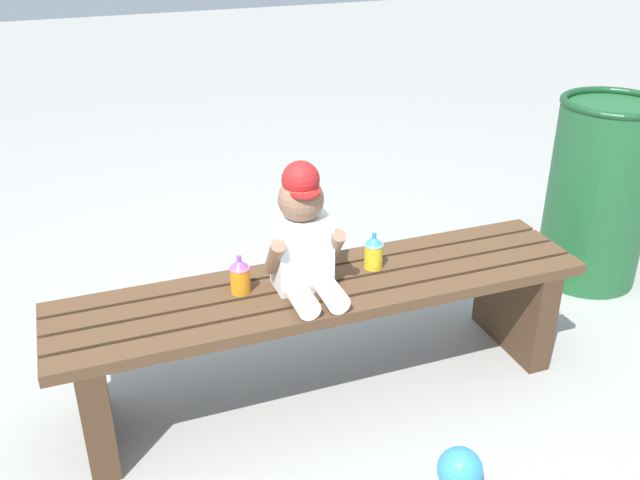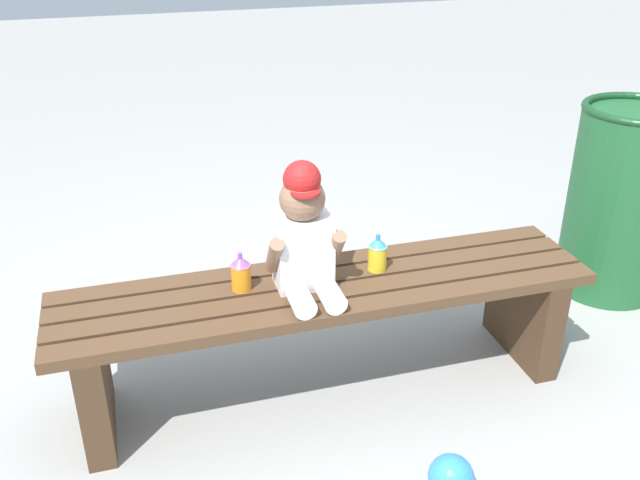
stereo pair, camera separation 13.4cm
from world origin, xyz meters
name	(u,v)px [view 1 (the left image)]	position (x,y,z in m)	size (l,w,h in m)	color
ground_plane	(324,386)	(0.00, 0.00, 0.00)	(16.00, 16.00, 0.00)	#999993
park_bench	(325,316)	(0.00, 0.00, 0.28)	(1.69, 0.38, 0.40)	#513823
child_figure	(303,236)	(-0.07, 0.00, 0.58)	(0.23, 0.27, 0.40)	white
sippy_cup_left	(240,275)	(-0.26, 0.04, 0.46)	(0.06, 0.06, 0.12)	orange
sippy_cup_right	(374,251)	(0.18, 0.04, 0.46)	(0.06, 0.06, 0.12)	yellow
toy_ball	(460,470)	(0.19, -0.54, 0.06)	(0.13, 0.13, 0.13)	#338CE5
trash_bin	(599,192)	(1.31, 0.31, 0.39)	(0.42, 0.42, 0.78)	#1E592D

